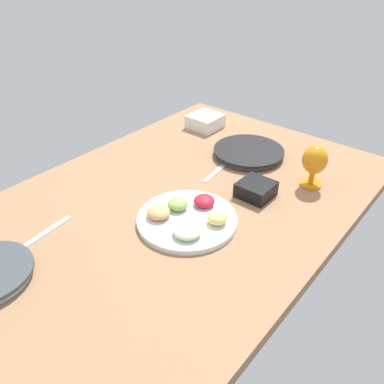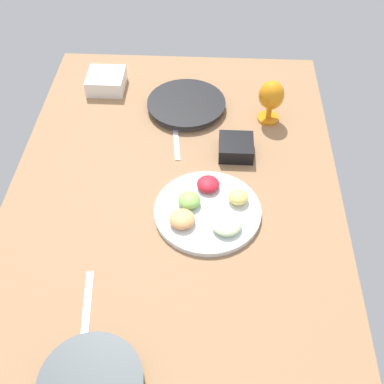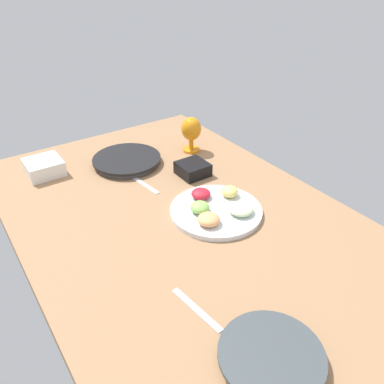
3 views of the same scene
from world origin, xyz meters
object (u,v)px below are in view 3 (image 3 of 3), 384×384
Objects in this scene: hurricane_glass_orange at (191,130)px; square_bowl_black at (193,168)px; dinner_plate_right at (127,161)px; dinner_plate_left at (271,357)px; square_bowl_white at (44,166)px; fruit_platter at (216,209)px.

square_bowl_black is at bearing 147.34° from hurricane_glass_orange.
hurricane_glass_orange is (-4.81, -29.79, 8.20)cm from dinner_plate_right.
dinner_plate_left is at bearing 155.16° from hurricane_glass_orange.
hurricane_glass_orange is 23.06cm from square_bowl_black.
dinner_plate_right is (102.84, -15.58, 0.02)cm from dinner_plate_left.
hurricane_glass_orange is 1.14× the size of square_bowl_white.
hurricane_glass_orange is at bearing -24.84° from dinner_plate_left.
square_bowl_white reaches higher than square_bowl_black.
fruit_platter reaches higher than dinner_plate_right.
dinner_plate_right is 2.08× the size of square_bowl_white.
dinner_plate_right is 33.38cm from square_bowl_white.
fruit_platter is 2.31× the size of square_bowl_white.
fruit_platter is at bearing -146.47° from square_bowl_white.
hurricane_glass_orange is at bearing -32.66° from square_bowl_black.
square_bowl_black is (79.50, -33.50, 1.33)cm from dinner_plate_left.
dinner_plate_left is 104.01cm from dinner_plate_right.
fruit_platter is 2.02× the size of hurricane_glass_orange.
square_bowl_white is at bearing 7.89° from dinner_plate_left.
fruit_platter reaches higher than square_bowl_black.
dinner_plate_left is 1.74× the size of square_bowl_white.
fruit_platter is 2.81× the size of square_bowl_black.
square_bowl_white is at bearing 70.36° from dinner_plate_right.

